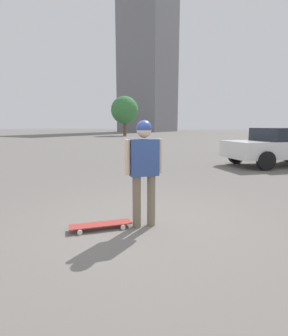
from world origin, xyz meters
The scene contains 6 objects.
ground_plane centered at (0.00, 0.00, 0.00)m, with size 220.00×220.00×0.00m, color slate.
person centered at (0.00, 0.00, 1.05)m, with size 0.46×0.47×1.73m.
skateboard centered at (0.55, 0.44, 0.07)m, with size 0.87×0.86×0.09m.
car_parked_near centered at (-1.91, -8.53, 0.81)m, with size 4.54×4.36×1.55m.
building_block_distant centered at (31.14, -62.97, 19.15)m, with size 10.97×15.99×38.30m.
tree_distant centered at (21.00, -33.52, 4.14)m, with size 4.44×4.44×6.38m.
Camera 1 is at (-1.91, 3.67, 1.64)m, focal length 28.00 mm.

